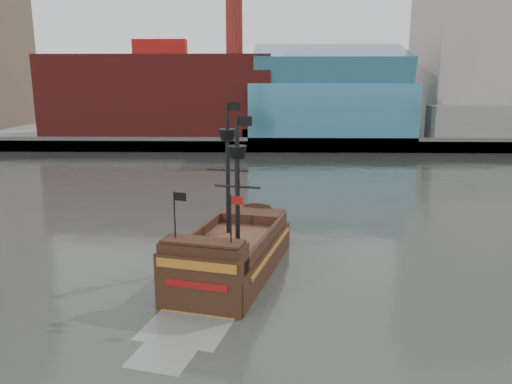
{
  "coord_description": "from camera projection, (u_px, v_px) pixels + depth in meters",
  "views": [
    {
      "loc": [
        -1.53,
        -25.68,
        12.89
      ],
      "look_at": [
        -2.42,
        13.11,
        4.0
      ],
      "focal_mm": 35.0,
      "sensor_mm": 36.0,
      "label": 1
    }
  ],
  "objects": [
    {
      "name": "promenade_far",
      "position": [
        274.0,
        130.0,
        117.3
      ],
      "size": [
        220.0,
        60.0,
        2.0
      ],
      "primitive_type": "cube",
      "color": "slate",
      "rests_on": "ground"
    },
    {
      "name": "ground",
      "position": [
        294.0,
        314.0,
        27.87
      ],
      "size": [
        400.0,
        400.0,
        0.0
      ],
      "primitive_type": "plane",
      "color": "#282A25",
      "rests_on": "ground"
    },
    {
      "name": "seawall",
      "position": [
        276.0,
        145.0,
        88.49
      ],
      "size": [
        220.0,
        1.0,
        2.6
      ],
      "primitive_type": "cube",
      "color": "#4C4C49",
      "rests_on": "ground"
    },
    {
      "name": "skyline",
      "position": [
        300.0,
        21.0,
        104.68
      ],
      "size": [
        149.0,
        45.0,
        62.0
      ],
      "color": "#7B5F4A",
      "rests_on": "promenade_far"
    },
    {
      "name": "pirate_ship",
      "position": [
        232.0,
        258.0,
        33.38
      ],
      "size": [
        8.62,
        16.91,
        12.14
      ],
      "rotation": [
        0.0,
        0.0,
        -0.25
      ],
      "color": "black",
      "rests_on": "ground"
    }
  ]
}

